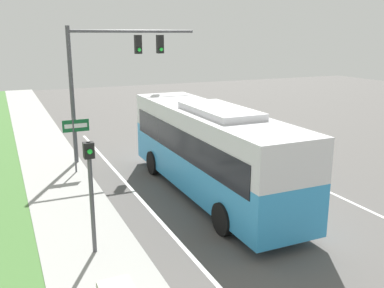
{
  "coord_description": "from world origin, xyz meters",
  "views": [
    {
      "loc": [
        -8.14,
        -11.6,
        6.18
      ],
      "look_at": [
        -1.24,
        3.71,
        1.87
      ],
      "focal_mm": 40.0,
      "sensor_mm": 36.0,
      "label": 1
    }
  ],
  "objects": [
    {
      "name": "street_sign",
      "position": [
        -5.27,
        7.43,
        1.82
      ],
      "size": [
        1.16,
        0.08,
        2.57
      ],
      "color": "#4C4C51",
      "rests_on": "ground_plane"
    },
    {
      "name": "signal_gantry",
      "position": [
        -3.17,
        9.02,
        4.69
      ],
      "size": [
        6.32,
        0.41,
        6.57
      ],
      "color": "#4C4C51",
      "rests_on": "ground_plane"
    },
    {
      "name": "ground_plane",
      "position": [
        0.0,
        0.0,
        0.0
      ],
      "size": [
        80.0,
        80.0,
        0.0
      ],
      "primitive_type": "plane",
      "color": "#565451"
    },
    {
      "name": "pedestrian_signal",
      "position": [
        -6.11,
        -0.29,
        2.27
      ],
      "size": [
        0.28,
        0.34,
        3.36
      ],
      "color": "#4C4C51",
      "rests_on": "ground_plane"
    },
    {
      "name": "lane_divider_far",
      "position": [
        3.6,
        0.0,
        0.0
      ],
      "size": [
        0.14,
        30.0,
        0.01
      ],
      "color": "silver",
      "rests_on": "ground_plane"
    },
    {
      "name": "lane_divider_near",
      "position": [
        -3.6,
        0.0,
        0.0
      ],
      "size": [
        0.14,
        30.0,
        0.01
      ],
      "color": "silver",
      "rests_on": "ground_plane"
    },
    {
      "name": "bus",
      "position": [
        -0.96,
        2.7,
        1.97
      ],
      "size": [
        2.61,
        10.77,
        3.63
      ],
      "color": "#3393D1",
      "rests_on": "ground_plane"
    },
    {
      "name": "sidewalk",
      "position": [
        -6.2,
        0.0,
        0.06
      ],
      "size": [
        2.8,
        80.0,
        0.12
      ],
      "color": "#9E9E99",
      "rests_on": "ground_plane"
    }
  ]
}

